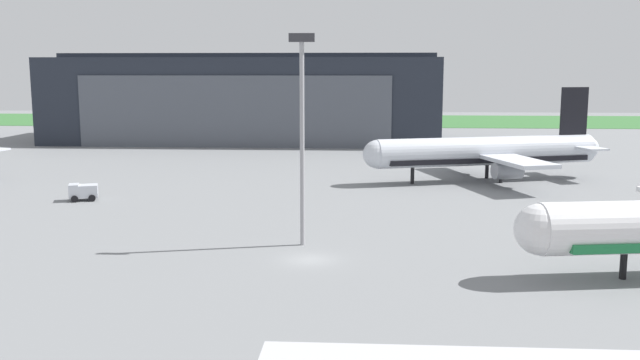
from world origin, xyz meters
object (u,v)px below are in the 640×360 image
airliner_far_left (485,152)px  stair_truck (83,191)px  maintenance_hangar (247,99)px  apron_light_mast (302,124)px

airliner_far_left → stair_truck: 58.13m
maintenance_hangar → airliner_far_left: maintenance_hangar is taller
airliner_far_left → stair_truck: airliner_far_left is taller
airliner_far_left → apron_light_mast: 47.88m
maintenance_hangar → airliner_far_left: bearing=-52.7°
maintenance_hangar → apron_light_mast: maintenance_hangar is taller
stair_truck → apron_light_mast: bearing=-34.9°
apron_light_mast → airliner_far_left: bearing=59.1°
airliner_far_left → stair_truck: size_ratio=9.12×
maintenance_hangar → apron_light_mast: bearing=-77.7°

